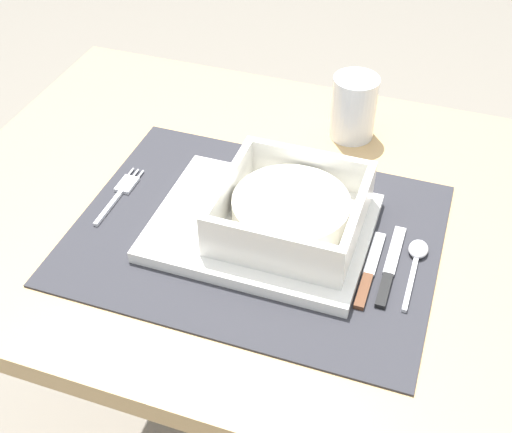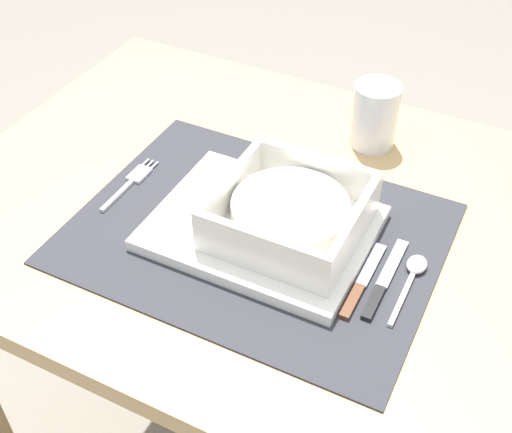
{
  "view_description": "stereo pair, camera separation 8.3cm",
  "coord_description": "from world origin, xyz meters",
  "px_view_note": "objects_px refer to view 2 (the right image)",
  "views": [
    {
      "loc": [
        0.18,
        -0.64,
        1.31
      ],
      "look_at": [
        -0.02,
        -0.05,
        0.76
      ],
      "focal_mm": 46.68,
      "sensor_mm": 36.0,
      "label": 1
    },
    {
      "loc": [
        0.25,
        -0.61,
        1.31
      ],
      "look_at": [
        -0.02,
        -0.05,
        0.76
      ],
      "focal_mm": 46.68,
      "sensor_mm": 36.0,
      "label": 2
    }
  ],
  "objects_px": {
    "porridge_bowl": "(290,215)",
    "drinking_glass": "(374,118)",
    "butter_knife": "(383,283)",
    "bread_knife": "(361,284)",
    "spoon": "(414,272)",
    "dining_table": "(288,274)",
    "fork": "(133,180)"
  },
  "relations": [
    {
      "from": "butter_knife",
      "to": "drinking_glass",
      "type": "relative_size",
      "value": 1.44
    },
    {
      "from": "fork",
      "to": "butter_knife",
      "type": "distance_m",
      "value": 0.37
    },
    {
      "from": "spoon",
      "to": "porridge_bowl",
      "type": "bearing_deg",
      "value": -178.74
    },
    {
      "from": "butter_knife",
      "to": "bread_knife",
      "type": "height_order",
      "value": "same"
    },
    {
      "from": "dining_table",
      "to": "butter_knife",
      "type": "xyz_separation_m",
      "value": [
        0.15,
        -0.07,
        0.12
      ]
    },
    {
      "from": "spoon",
      "to": "drinking_glass",
      "type": "distance_m",
      "value": 0.28
    },
    {
      "from": "dining_table",
      "to": "drinking_glass",
      "type": "height_order",
      "value": "drinking_glass"
    },
    {
      "from": "dining_table",
      "to": "spoon",
      "type": "xyz_separation_m",
      "value": [
        0.18,
        -0.04,
        0.12
      ]
    },
    {
      "from": "bread_knife",
      "to": "drinking_glass",
      "type": "height_order",
      "value": "drinking_glass"
    },
    {
      "from": "porridge_bowl",
      "to": "fork",
      "type": "distance_m",
      "value": 0.24
    },
    {
      "from": "porridge_bowl",
      "to": "butter_knife",
      "type": "xyz_separation_m",
      "value": [
        0.13,
        -0.02,
        -0.04
      ]
    },
    {
      "from": "drinking_glass",
      "to": "fork",
      "type": "bearing_deg",
      "value": -137.52
    },
    {
      "from": "dining_table",
      "to": "porridge_bowl",
      "type": "xyz_separation_m",
      "value": [
        0.02,
        -0.05,
        0.16
      ]
    },
    {
      "from": "spoon",
      "to": "fork",
      "type": "bearing_deg",
      "value": 178.46
    },
    {
      "from": "butter_knife",
      "to": "drinking_glass",
      "type": "distance_m",
      "value": 0.29
    },
    {
      "from": "porridge_bowl",
      "to": "spoon",
      "type": "height_order",
      "value": "porridge_bowl"
    },
    {
      "from": "spoon",
      "to": "dining_table",
      "type": "bearing_deg",
      "value": 166.44
    },
    {
      "from": "porridge_bowl",
      "to": "drinking_glass",
      "type": "height_order",
      "value": "drinking_glass"
    },
    {
      "from": "dining_table",
      "to": "porridge_bowl",
      "type": "height_order",
      "value": "porridge_bowl"
    },
    {
      "from": "spoon",
      "to": "drinking_glass",
      "type": "bearing_deg",
      "value": 117.9
    },
    {
      "from": "spoon",
      "to": "butter_knife",
      "type": "bearing_deg",
      "value": -132.14
    },
    {
      "from": "dining_table",
      "to": "porridge_bowl",
      "type": "relative_size",
      "value": 5.45
    },
    {
      "from": "spoon",
      "to": "bread_knife",
      "type": "bearing_deg",
      "value": -139.13
    },
    {
      "from": "porridge_bowl",
      "to": "bread_knife",
      "type": "xyz_separation_m",
      "value": [
        0.11,
        -0.04,
        -0.04
      ]
    },
    {
      "from": "spoon",
      "to": "butter_knife",
      "type": "relative_size",
      "value": 0.85
    },
    {
      "from": "dining_table",
      "to": "bread_knife",
      "type": "height_order",
      "value": "bread_knife"
    },
    {
      "from": "dining_table",
      "to": "fork",
      "type": "xyz_separation_m",
      "value": [
        -0.22,
        -0.04,
        0.12
      ]
    },
    {
      "from": "spoon",
      "to": "butter_knife",
      "type": "xyz_separation_m",
      "value": [
        -0.03,
        -0.03,
        -0.0
      ]
    },
    {
      "from": "porridge_bowl",
      "to": "bread_knife",
      "type": "height_order",
      "value": "porridge_bowl"
    },
    {
      "from": "porridge_bowl",
      "to": "butter_knife",
      "type": "bearing_deg",
      "value": -10.14
    },
    {
      "from": "dining_table",
      "to": "spoon",
      "type": "height_order",
      "value": "spoon"
    },
    {
      "from": "butter_knife",
      "to": "fork",
      "type": "bearing_deg",
      "value": 174.31
    }
  ]
}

